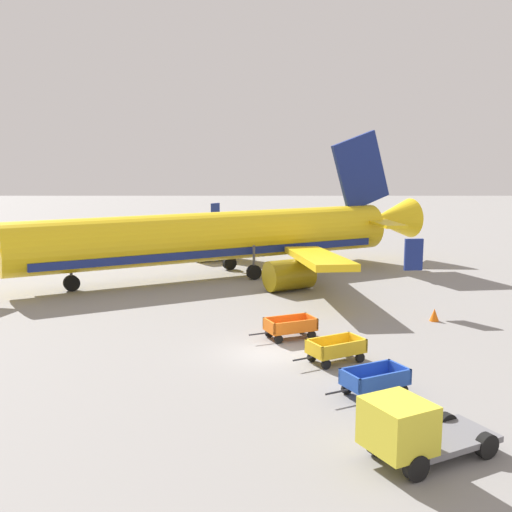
% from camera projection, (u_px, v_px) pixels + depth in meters
% --- Properties ---
extents(ground_plane, '(220.00, 220.00, 0.00)m').
position_uv_depth(ground_plane, '(267.00, 353.00, 29.29)').
color(ground_plane, gray).
extents(airplane, '(34.99, 28.91, 11.34)m').
position_uv_depth(airplane, '(224.00, 237.00, 47.18)').
color(airplane, yellow).
rests_on(airplane, ground).
extents(baggage_cart_nearest, '(3.50, 2.38, 1.07)m').
position_uv_depth(baggage_cart_nearest, '(374.00, 380.00, 24.12)').
color(baggage_cart_nearest, '#234CB2').
rests_on(baggage_cart_nearest, ground).
extents(baggage_cart_second_in_row, '(3.47, 2.42, 1.07)m').
position_uv_depth(baggage_cart_second_in_row, '(335.00, 349.00, 27.95)').
color(baggage_cart_second_in_row, gold).
rests_on(baggage_cart_second_in_row, ground).
extents(baggage_cart_third_in_row, '(3.56, 2.27, 1.07)m').
position_uv_depth(baggage_cart_third_in_row, '(290.00, 327.00, 31.53)').
color(baggage_cart_third_in_row, orange).
rests_on(baggage_cart_third_in_row, ground).
extents(service_truck_beside_carts, '(4.75, 3.73, 2.10)m').
position_uv_depth(service_truck_beside_carts, '(410.00, 430.00, 18.69)').
color(service_truck_beside_carts, slate).
rests_on(service_truck_beside_carts, ground).
extents(traffic_cone_near_plane, '(0.54, 0.54, 0.71)m').
position_uv_depth(traffic_cone_near_plane, '(434.00, 315.00, 34.85)').
color(traffic_cone_near_plane, orange).
rests_on(traffic_cone_near_plane, ground).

